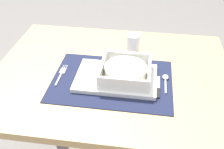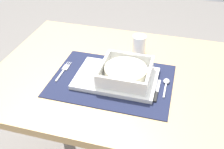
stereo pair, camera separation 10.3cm
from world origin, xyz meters
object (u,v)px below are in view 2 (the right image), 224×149
object	(u,v)px
spoon	(166,83)
dining_table	(113,92)
butter_knife	(157,92)
porridge_bowl	(126,72)
drinking_glass	(139,46)
fork	(64,70)

from	to	relation	value
spoon	dining_table	bearing A→B (deg)	172.71
spoon	butter_knife	size ratio (longest dim) A/B	0.87
dining_table	butter_knife	bearing A→B (deg)	-24.95
porridge_bowl	butter_knife	bearing A→B (deg)	-18.13
dining_table	butter_knife	xyz separation A→B (m)	(0.19, -0.09, 0.11)
butter_knife	drinking_glass	world-z (taller)	drinking_glass
porridge_bowl	butter_knife	world-z (taller)	porridge_bowl
porridge_bowl	fork	world-z (taller)	porridge_bowl
butter_knife	fork	bearing A→B (deg)	174.40
porridge_bowl	spoon	world-z (taller)	porridge_bowl
fork	spoon	distance (m)	0.41
dining_table	spoon	size ratio (longest dim) A/B	8.66
dining_table	fork	world-z (taller)	fork
fork	drinking_glass	world-z (taller)	drinking_glass
fork	spoon	xyz separation A→B (m)	(0.41, 0.02, 0.00)
dining_table	drinking_glass	xyz separation A→B (m)	(0.07, 0.17, 0.15)
fork	drinking_glass	distance (m)	0.35
porridge_bowl	spoon	distance (m)	0.16
fork	spoon	bearing A→B (deg)	6.14
porridge_bowl	fork	bearing A→B (deg)	-179.42
fork	dining_table	bearing A→B (deg)	17.26
spoon	drinking_glass	world-z (taller)	drinking_glass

